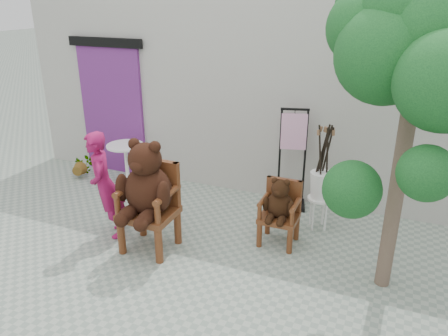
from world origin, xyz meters
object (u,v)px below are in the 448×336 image
cafe_table (126,160)px  tree (405,48)px  chair_small (280,206)px  chair_big (147,190)px  person (105,186)px  display_stand (291,171)px  stool_bucket (321,185)px

cafe_table → tree: tree is taller
chair_small → tree: tree is taller
chair_big → person: size_ratio=1.01×
chair_small → tree: bearing=-17.2°
cafe_table → display_stand: display_stand is taller
person → stool_bucket: 2.80m
chair_big → cafe_table: (-1.38, 1.54, -0.36)m
person → cafe_table: size_ratio=2.01×
chair_big → display_stand: display_stand is taller
chair_big → display_stand: bearing=53.3°
chair_small → display_stand: display_stand is taller
tree → stool_bucket: bearing=130.2°
display_stand → cafe_table: bearing=170.2°
chair_small → cafe_table: size_ratio=1.28×
chair_small → stool_bucket: (0.39, 0.57, 0.12)m
stool_bucket → tree: (0.79, -0.94, 1.88)m
person → stool_bucket: (2.51, 1.24, -0.07)m
display_stand → person: bearing=-154.4°
cafe_table → display_stand: size_ratio=0.47×
display_stand → stool_bucket: (0.51, -0.47, 0.06)m
person → display_stand: 2.63m
person → tree: size_ratio=0.44×
cafe_table → display_stand: bearing=5.1°
cafe_table → display_stand: (2.71, 0.24, 0.14)m
stool_bucket → tree: size_ratio=0.45×
chair_big → stool_bucket: size_ratio=0.99×
display_stand → stool_bucket: display_stand is taller
chair_small → tree: 2.35m
chair_big → chair_small: chair_big is taller
cafe_table → stool_bucket: bearing=-4.1°
display_stand → tree: bearing=-62.0°
chair_big → person: bearing=174.0°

